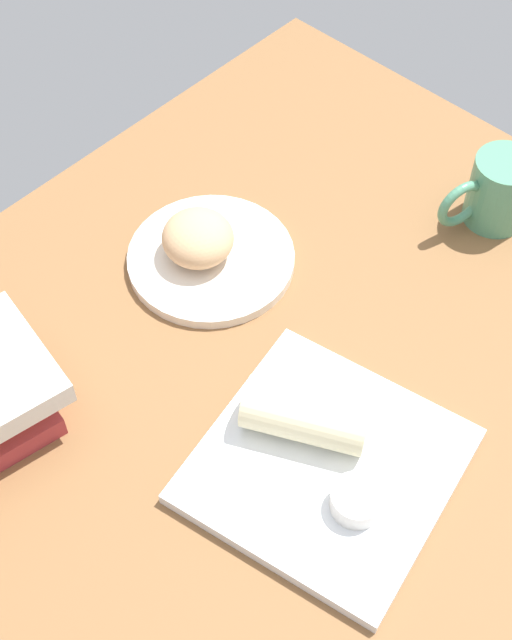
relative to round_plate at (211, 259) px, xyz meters
The scene contains 7 objects.
dining_table 21.49cm from the round_plate, 117.34° to the right, with size 110.00×90.00×4.00cm, color brown.
round_plate is the anchor object (origin of this frame).
scone_pastry 3.81cm from the round_plate, 121.65° to the left, with size 9.00×8.76×5.60cm, color tan.
square_plate 31.51cm from the round_plate, 112.64° to the right, with size 25.08×25.08×1.60cm, color white.
sauce_cup 37.20cm from the round_plate, 111.97° to the right, with size 5.39×5.39×2.47cm.
breakfast_wrap 27.27cm from the round_plate, 113.39° to the right, with size 5.78×5.78×13.11cm, color beige.
coffee_mug 36.89cm from the round_plate, 34.91° to the right, with size 12.78×8.01×9.51cm.
Camera 1 is at (-40.49, -35.75, 90.58)cm, focal length 51.33 mm.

